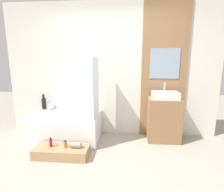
{
  "coord_description": "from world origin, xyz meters",
  "views": [
    {
      "loc": [
        0.33,
        -1.9,
        1.51
      ],
      "look_at": [
        0.1,
        0.7,
        0.97
      ],
      "focal_mm": 28.0,
      "sensor_mm": 36.0,
      "label": 1
    }
  ],
  "objects_px": {
    "sink": "(165,95)",
    "vase_tall_dark": "(44,103)",
    "bottle_soap_secondary": "(65,144)",
    "wooden_step_bench": "(62,152)",
    "bathtub": "(66,127)",
    "vase_round_light": "(51,106)",
    "bottle_soap_primary": "(51,143)"
  },
  "relations": [
    {
      "from": "wooden_step_bench",
      "to": "bottle_soap_secondary",
      "type": "relative_size",
      "value": 7.45
    },
    {
      "from": "sink",
      "to": "bottle_soap_primary",
      "type": "xyz_separation_m",
      "value": [
        -1.89,
        -0.74,
        -0.66
      ]
    },
    {
      "from": "bathtub",
      "to": "vase_tall_dark",
      "type": "height_order",
      "value": "vase_tall_dark"
    },
    {
      "from": "wooden_step_bench",
      "to": "sink",
      "type": "relative_size",
      "value": 1.81
    },
    {
      "from": "sink",
      "to": "bottle_soap_secondary",
      "type": "bearing_deg",
      "value": -155.86
    },
    {
      "from": "wooden_step_bench",
      "to": "vase_round_light",
      "type": "distance_m",
      "value": 1.12
    },
    {
      "from": "bottle_soap_secondary",
      "to": "bathtub",
      "type": "bearing_deg",
      "value": 108.29
    },
    {
      "from": "vase_tall_dark",
      "to": "vase_round_light",
      "type": "bearing_deg",
      "value": -5.47
    },
    {
      "from": "bathtub",
      "to": "sink",
      "type": "xyz_separation_m",
      "value": [
        1.85,
        0.15,
        0.62
      ]
    },
    {
      "from": "bathtub",
      "to": "wooden_step_bench",
      "type": "relative_size",
      "value": 1.49
    },
    {
      "from": "sink",
      "to": "vase_round_light",
      "type": "height_order",
      "value": "sink"
    },
    {
      "from": "vase_round_light",
      "to": "bottle_soap_primary",
      "type": "relative_size",
      "value": 0.79
    },
    {
      "from": "sink",
      "to": "bottle_soap_secondary",
      "type": "relative_size",
      "value": 4.12
    },
    {
      "from": "bottle_soap_secondary",
      "to": "vase_tall_dark",
      "type": "bearing_deg",
      "value": 130.35
    },
    {
      "from": "bottle_soap_primary",
      "to": "bottle_soap_secondary",
      "type": "height_order",
      "value": "bottle_soap_primary"
    },
    {
      "from": "vase_round_light",
      "to": "bottle_soap_secondary",
      "type": "xyz_separation_m",
      "value": [
        0.58,
        -0.86,
        -0.37
      ]
    },
    {
      "from": "bottle_soap_primary",
      "to": "bottle_soap_secondary",
      "type": "relative_size",
      "value": 1.32
    },
    {
      "from": "bathtub",
      "to": "bottle_soap_primary",
      "type": "distance_m",
      "value": 0.6
    },
    {
      "from": "bottle_soap_primary",
      "to": "bathtub",
      "type": "bearing_deg",
      "value": 86.23
    },
    {
      "from": "vase_tall_dark",
      "to": "bottle_soap_primary",
      "type": "relative_size",
      "value": 2.01
    },
    {
      "from": "sink",
      "to": "vase_tall_dark",
      "type": "height_order",
      "value": "sink"
    },
    {
      "from": "bottle_soap_secondary",
      "to": "sink",
      "type": "bearing_deg",
      "value": 24.14
    },
    {
      "from": "wooden_step_bench",
      "to": "bottle_soap_secondary",
      "type": "bearing_deg",
      "value": 0.0
    },
    {
      "from": "vase_round_light",
      "to": "bottle_soap_secondary",
      "type": "relative_size",
      "value": 1.05
    },
    {
      "from": "vase_round_light",
      "to": "bottle_soap_secondary",
      "type": "height_order",
      "value": "vase_round_light"
    },
    {
      "from": "bathtub",
      "to": "sink",
      "type": "relative_size",
      "value": 2.7
    },
    {
      "from": "bottle_soap_primary",
      "to": "bottle_soap_secondary",
      "type": "distance_m",
      "value": 0.24
    },
    {
      "from": "bottle_soap_secondary",
      "to": "bottle_soap_primary",
      "type": "bearing_deg",
      "value": 180.0
    },
    {
      "from": "bathtub",
      "to": "bottle_soap_primary",
      "type": "bearing_deg",
      "value": -93.77
    },
    {
      "from": "bathtub",
      "to": "vase_tall_dark",
      "type": "bearing_deg",
      "value": 153.03
    },
    {
      "from": "bottle_soap_secondary",
      "to": "wooden_step_bench",
      "type": "bearing_deg",
      "value": 180.0
    },
    {
      "from": "wooden_step_bench",
      "to": "vase_tall_dark",
      "type": "xyz_separation_m",
      "value": [
        -0.68,
        0.87,
        0.57
      ]
    }
  ]
}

